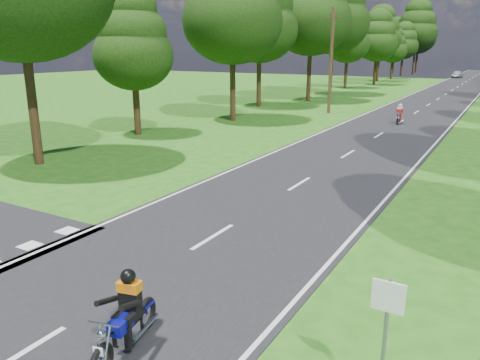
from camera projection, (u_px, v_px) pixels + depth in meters
The scene contains 9 objects.
ground at pixel (167, 266), 11.11m from camera, with size 160.00×160.00×0.00m, color #1E5814.
main_road at pixel (446, 94), 52.78m from camera, with size 7.00×140.00×0.02m, color black.
road_markings at pixel (442, 95), 51.28m from camera, with size 7.40×140.00×0.01m.
treeline at pixel (477, 21), 58.24m from camera, with size 40.00×115.35×14.78m.
telegraph_pole at pixel (331, 61), 36.23m from camera, with size 1.20×0.26×8.00m.
road_sign at pixel (386, 323), 6.42m from camera, with size 0.45×0.07×2.00m.
rider_near_blue at pixel (124, 313), 7.75m from camera, with size 0.58×1.73×1.44m, color #0D1095, non-canonical shape.
rider_far_red at pixel (399, 114), 31.90m from camera, with size 0.53×1.60×1.34m, color maroon, non-canonical shape.
distant_car at pixel (457, 74), 82.18m from camera, with size 1.48×3.69×1.26m, color silver.
Camera 1 is at (6.59, -7.91, 4.97)m, focal length 35.00 mm.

